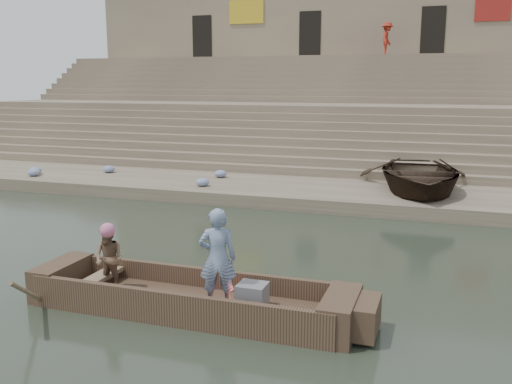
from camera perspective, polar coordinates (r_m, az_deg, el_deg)
The scene contains 14 objects.
ground at distance 12.08m, azimuth -12.42°, elevation -7.50°, with size 120.00×120.00×0.00m, color #252F23.
lower_landing at distance 19.09m, azimuth -0.04°, elevation 0.26°, with size 32.00×4.00×0.40m, color gray.
mid_landing at distance 26.07m, azimuth 5.28°, elevation 5.81°, with size 32.00×3.00×2.80m, color gray.
upper_landing at distance 32.83m, azimuth 8.21°, elevation 8.94°, with size 32.00×3.00×5.20m, color gray.
ghat_steps at distance 27.68m, azimuth 6.12°, elevation 6.94°, with size 32.00×11.00×5.20m.
building_wall at distance 36.79m, azimuth 9.52°, elevation 13.81°, with size 32.00×5.07×11.20m.
main_rowboat at distance 9.70m, azimuth -6.77°, elevation -11.34°, with size 5.00×1.30×0.22m, color brown.
rowboat_trim at distance 9.54m, azimuth -5.65°, elevation -10.45°, with size 6.04×2.63×1.81m.
standing_man at distance 9.02m, azimuth -3.92°, elevation -6.74°, with size 0.60×0.39×1.65m, color navy.
rowing_man at distance 10.14m, azimuth -14.70°, elevation -6.55°, with size 0.55×0.43×1.14m, color #287A50.
television at distance 9.19m, azimuth -0.44°, elevation -10.48°, with size 0.46×0.42×0.40m.
beached_rowboat at distance 18.41m, azimuth 16.20°, elevation 1.72°, with size 3.66×5.12×1.06m, color #2D2116.
pedestrian at distance 32.49m, azimuth 13.18°, elevation 14.91°, with size 1.16×0.66×1.79m, color #A22A1B.
cloth_bundles at distance 20.98m, azimuth -13.85°, elevation 1.85°, with size 7.39×2.39×0.26m.
Camera 1 is at (6.02, -9.75, 3.81)m, focal length 39.37 mm.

